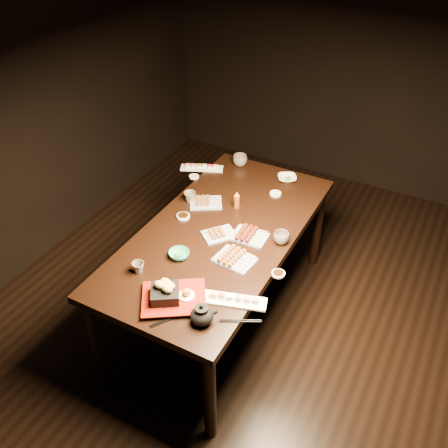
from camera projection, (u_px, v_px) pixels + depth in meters
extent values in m
plane|color=black|center=(252.00, 363.00, 3.24)|extent=(5.00, 5.00, 0.00)
cube|color=black|center=(221.00, 275.00, 3.37)|extent=(1.41, 1.99, 0.75)
imported|color=#319771|center=(179.00, 254.00, 2.93)|extent=(0.16, 0.16, 0.04)
imported|color=beige|center=(287.00, 178.00, 3.61)|extent=(0.18, 0.18, 0.03)
imported|color=brown|center=(138.00, 267.00, 2.82)|extent=(0.07, 0.07, 0.07)
imported|color=brown|center=(281.00, 238.00, 3.02)|extent=(0.10, 0.10, 0.08)
imported|color=brown|center=(190.00, 197.00, 3.38)|extent=(0.11, 0.11, 0.07)
imported|color=brown|center=(240.00, 160.00, 3.77)|extent=(0.11, 0.11, 0.08)
cylinder|color=maroon|center=(237.00, 200.00, 3.31)|extent=(0.05, 0.05, 0.12)
cylinder|color=white|center=(183.00, 216.00, 3.25)|extent=(0.12, 0.12, 0.02)
cylinder|color=white|center=(275.00, 194.00, 3.47)|extent=(0.09, 0.09, 0.01)
cylinder|color=white|center=(278.00, 274.00, 2.81)|extent=(0.11, 0.11, 0.01)
cylinder|color=white|center=(194.00, 177.00, 3.65)|extent=(0.07, 0.07, 0.01)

